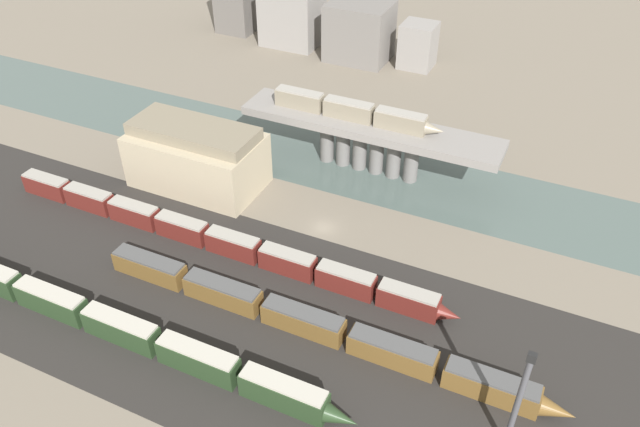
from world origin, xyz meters
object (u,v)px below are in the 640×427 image
at_px(train_yard_near, 93,317).
at_px(warehouse_building, 197,156).
at_px(train_on_bridge, 354,111).
at_px(train_yard_mid, 313,324).
at_px(signal_tower, 518,402).
at_px(train_yard_far, 213,238).

relative_size(train_yard_near, warehouse_building, 3.31).
bearing_deg(train_on_bridge, warehouse_building, -143.31).
distance_m(train_yard_mid, warehouse_building, 44.91).
bearing_deg(train_on_bridge, signal_tower, -50.74).
relative_size(train_yard_near, train_yard_mid, 1.14).
xyz_separation_m(train_yard_mid, warehouse_building, (-36.66, 25.61, 4.18)).
distance_m(train_on_bridge, train_yard_mid, 46.71).
xyz_separation_m(warehouse_building, signal_tower, (65.71, -32.22, 2.66)).
bearing_deg(signal_tower, train_yard_mid, 167.18).
bearing_deg(warehouse_building, train_yard_mid, -34.94).
xyz_separation_m(train_yard_mid, signal_tower, (29.05, -6.61, 6.85)).
distance_m(train_yard_near, warehouse_building, 39.06).
bearing_deg(train_yard_mid, train_on_bridge, 105.52).
distance_m(train_on_bridge, train_yard_near, 59.93).
bearing_deg(signal_tower, train_on_bridge, 129.26).
bearing_deg(train_yard_mid, train_yard_near, -156.90).
bearing_deg(train_yard_far, train_yard_near, -104.20).
bearing_deg(train_yard_mid, warehouse_building, 145.06).
bearing_deg(train_yard_near, train_yard_mid, 23.10).
height_order(train_on_bridge, train_yard_far, train_on_bridge).
relative_size(train_yard_mid, signal_tower, 4.20).
height_order(train_yard_near, train_yard_mid, train_yard_near).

